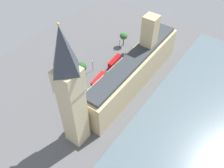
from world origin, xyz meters
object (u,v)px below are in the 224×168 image
Objects in this scene: double_decker_bus_far_end at (99,80)px; car_yellow_cab_midblock at (86,93)px; parliament_building at (135,69)px; clock_tower at (70,91)px; street_lamp_slot_10 at (120,42)px; double_decker_bus_corner at (115,62)px; plane_tree_trailing at (124,36)px; street_lamp_by_river_gate at (93,64)px; plane_tree_kerbside at (81,67)px; car_dark_green_opposite_hall at (136,52)px; pedestrian_leading at (137,61)px; car_white_near_tower at (71,103)px; car_blue_under_trees at (122,56)px.

double_decker_bus_far_end reaches higher than car_yellow_cab_midblock.
clock_tower is (1.90, 40.72, 18.60)m from parliament_building.
double_decker_bus_corner is at bearing 114.91° from street_lamp_slot_10.
plane_tree_trailing is (22.29, -23.81, -2.75)m from parliament_building.
street_lamp_slot_10 is at bearing -90.58° from street_lamp_by_river_gate.
car_dark_green_opposite_hall is at bearing -109.64° from plane_tree_kerbside.
pedestrian_leading is at bearing -63.89° from parliament_building.
double_decker_bus_far_end is at bearing 79.30° from car_white_near_tower.
plane_tree_trailing reaches higher than double_decker_bus_corner.
parliament_building is 23.76m from street_lamp_by_river_gate.
car_blue_under_trees is 0.39× the size of double_decker_bus_far_end.
double_decker_bus_corner is at bearing -73.33° from clock_tower.
clock_tower reaches higher than plane_tree_trailing.
plane_tree_trailing reaches higher than pedestrian_leading.
parliament_building is at bearing -64.89° from car_dark_green_opposite_hall.
parliament_building is 7.55× the size of plane_tree_kerbside.
car_blue_under_trees is (4.23, 7.55, -0.00)m from car_dark_green_opposite_hall.
car_blue_under_trees is at bearing -89.96° from double_decker_bus_corner.
street_lamp_slot_10 is (8.60, -31.42, 1.74)m from double_decker_bus_far_end.
plane_tree_trailing is (20.39, -64.52, -21.36)m from clock_tower.
street_lamp_by_river_gate is (8.85, -6.49, 2.20)m from double_decker_bus_far_end.
double_decker_bus_far_end is at bearing -67.68° from clock_tower.
street_lamp_slot_10 is at bearing -71.23° from clock_tower.
clock_tower is 42.07m from plane_tree_kerbside.
double_decker_bus_far_end is at bearing 79.98° from car_yellow_cab_midblock.
double_decker_bus_far_end is (12.10, -29.47, -25.26)m from clock_tower.
car_yellow_cab_midblock is (-1.71, 34.15, 0.00)m from car_blue_under_trees.
double_decker_bus_corner is 19.67m from plane_tree_kerbside.
car_yellow_cab_midblock is at bearing 53.66° from parliament_building.
street_lamp_by_river_gate reaches higher than car_dark_green_opposite_hall.
clock_tower is 68.79m from car_dark_green_opposite_hall.
car_blue_under_trees is 27.88m from plane_tree_kerbside.
car_white_near_tower is (14.55, -11.68, -27.02)m from clock_tower.
clock_tower reaches higher than double_decker_bus_corner.
plane_tree_trailing reaches higher than car_blue_under_trees.
parliament_building is 1.27× the size of clock_tower.
car_blue_under_trees is (16.42, -14.15, -8.41)m from parliament_building.
car_yellow_cab_midblock is at bearing 76.32° from car_white_near_tower.
double_decker_bus_corner is 20.07m from plane_tree_trailing.
plane_tree_trailing is (7.57, -43.80, 5.66)m from car_yellow_cab_midblock.
plane_tree_trailing is at bearing -91.12° from street_lamp_by_river_gate.
parliament_building is 26.21m from car_yellow_cab_midblock.
pedestrian_leading is at bearing -177.54° from car_blue_under_trees.
plane_tree_kerbside is (7.76, -17.08, 5.90)m from car_white_near_tower.
double_decker_bus_corner is 12.96m from pedestrian_leading.
clock_tower reaches higher than car_yellow_cab_midblock.
plane_tree_kerbside is (16.83, 27.00, 6.09)m from pedestrian_leading.
car_dark_green_opposite_hall is (12.19, -21.70, -8.41)m from parliament_building.
clock_tower is 62.27m from pedestrian_leading.
double_decker_bus_corner is 6.87× the size of pedestrian_leading.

